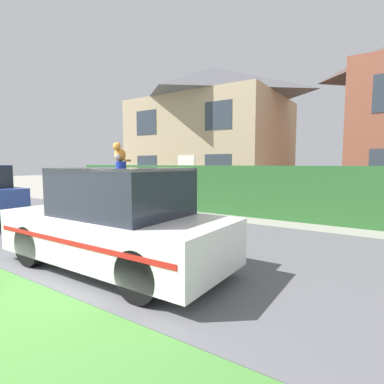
% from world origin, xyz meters
% --- Properties ---
extents(road_strip, '(28.00, 5.57, 0.01)m').
position_xyz_m(road_strip, '(0.00, 3.63, 0.01)').
color(road_strip, '#5B5B60').
rests_on(road_strip, ground).
extents(garden_hedge, '(15.92, 0.55, 1.62)m').
position_xyz_m(garden_hedge, '(0.01, 7.66, 0.81)').
color(garden_hedge, '#2D662D').
rests_on(garden_hedge, ground).
extents(police_car, '(3.87, 1.64, 1.69)m').
position_xyz_m(police_car, '(0.07, 1.90, 0.75)').
color(police_car, black).
rests_on(police_car, road_strip).
extents(cat, '(0.23, 0.35, 0.30)m').
position_xyz_m(cat, '(0.17, 1.90, 1.83)').
color(cat, orange).
rests_on(cat, police_car).
extents(house_left, '(8.43, 6.87, 7.24)m').
position_xyz_m(house_left, '(-5.30, 14.25, 3.69)').
color(house_left, tan).
rests_on(house_left, ground).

